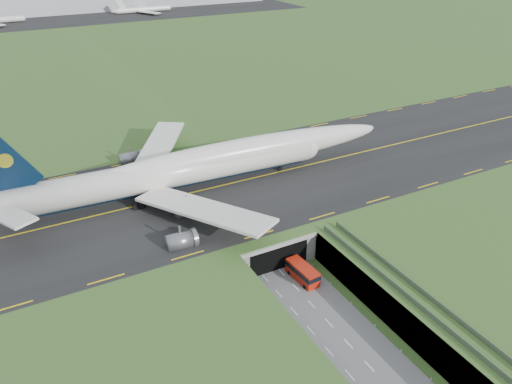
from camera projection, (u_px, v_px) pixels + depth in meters
ground at (302, 295)px, 86.14m from camera, size 900.00×900.00×0.00m
airfield_deck at (303, 281)px, 84.71m from camera, size 800.00×800.00×6.00m
trench_road at (327, 322)px, 80.26m from camera, size 12.00×75.00×0.20m
taxiway at (222, 186)px, 108.90m from camera, size 800.00×44.00×0.18m
tunnel_portal at (257, 232)px, 97.55m from camera, size 17.00×22.30×6.00m
guideway at (437, 319)px, 73.29m from camera, size 3.00×53.00×7.05m
jumbo_jet at (198, 166)px, 105.55m from camera, size 91.70×59.47×19.69m
shuttle_tram at (303, 272)px, 89.12m from camera, size 3.21×7.31×2.92m
cargo_terminal at (45, 1)px, 312.21m from camera, size 320.00×67.00×15.60m
distant_hills at (104, 0)px, 448.93m from camera, size 700.00×91.00×60.00m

